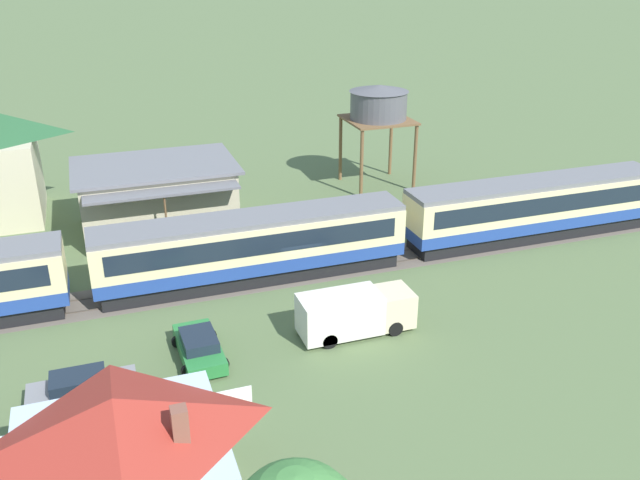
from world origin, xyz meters
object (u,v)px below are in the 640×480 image
at_px(station_building, 157,196).
at_px(delivery_truck_cream, 355,312).
at_px(parked_car_green, 199,347).
at_px(cottage_red_roof, 119,448).
at_px(parked_car_grey, 82,388).
at_px(water_tower, 379,104).
at_px(passenger_train, 257,244).

relative_size(station_building, delivery_truck_cream, 1.82).
distance_m(parked_car_green, delivery_truck_cream, 8.09).
xyz_separation_m(parked_car_green, delivery_truck_cream, (8.07, -0.27, 0.57)).
distance_m(cottage_red_roof, parked_car_grey, 7.01).
xyz_separation_m(station_building, parked_car_green, (-0.22, -17.43, -1.76)).
bearing_deg(parked_car_green, cottage_red_roof, 151.94).
distance_m(water_tower, parked_car_green, 28.68).
bearing_deg(passenger_train, cottage_red_roof, -119.84).
xyz_separation_m(station_building, cottage_red_roof, (-4.38, -25.72, -0.07)).
bearing_deg(station_building, parked_car_green, -90.73).
xyz_separation_m(parked_car_green, parked_car_grey, (-5.52, -1.63, -0.01)).
distance_m(station_building, parked_car_grey, 19.98).
bearing_deg(water_tower, delivery_truck_cream, -116.26).
distance_m(station_building, water_tower, 19.19).
bearing_deg(water_tower, passenger_train, -135.32).
height_order(passenger_train, parked_car_green, passenger_train).
relative_size(water_tower, parked_car_green, 1.88).
xyz_separation_m(water_tower, delivery_truck_cream, (-10.49, -21.26, -5.61)).
relative_size(parked_car_grey, delivery_truck_cream, 0.78).
distance_m(water_tower, delivery_truck_cream, 24.36).
distance_m(passenger_train, parked_car_green, 9.04).
height_order(parked_car_green, parked_car_grey, parked_car_green).
bearing_deg(delivery_truck_cream, water_tower, 63.74).
bearing_deg(delivery_truck_cream, parked_car_green, 178.05).
bearing_deg(passenger_train, delivery_truck_cream, -67.42).
distance_m(passenger_train, cottage_red_roof, 18.13).
bearing_deg(parked_car_grey, passenger_train, 41.12).
bearing_deg(station_building, delivery_truck_cream, -66.10).
relative_size(passenger_train, water_tower, 6.97).
bearing_deg(cottage_red_roof, parked_car_grey, 101.48).
bearing_deg(parked_car_grey, cottage_red_roof, -78.55).
xyz_separation_m(cottage_red_roof, delivery_truck_cream, (12.23, 8.02, -1.12)).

